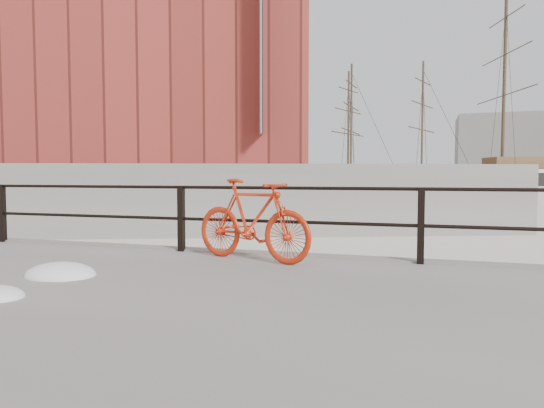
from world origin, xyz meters
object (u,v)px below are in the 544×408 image
Objects in this scene: workboat_near at (134,193)px; workboat_far at (158,188)px; bicycle at (252,220)px; schooner_mid at (383,186)px; schooner_left at (314,186)px.

workboat_near is 17.38m from workboat_far.
workboat_near is at bearing 142.46° from bicycle.
bicycle is 73.51m from schooner_mid.
schooner_mid reaches higher than workboat_far.
workboat_near and workboat_far have the same top height.
workboat_near is 1.07× the size of workboat_far.
workboat_near is (-8.38, -36.38, 0.00)m from schooner_left.
schooner_left is 25.76m from workboat_far.
workboat_far is at bearing 138.89° from bicycle.
bicycle is at bearing -93.00° from workboat_far.
schooner_mid reaches higher than workboat_near.
bicycle is at bearing -68.72° from schooner_mid.
workboat_far is (-30.30, 47.68, -0.91)m from bicycle.
bicycle is at bearing -72.32° from workboat_near.
schooner_left is (-10.09, -5.13, 0.00)m from schooner_mid.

